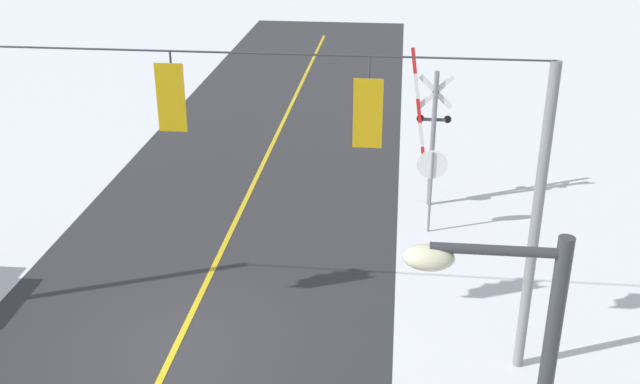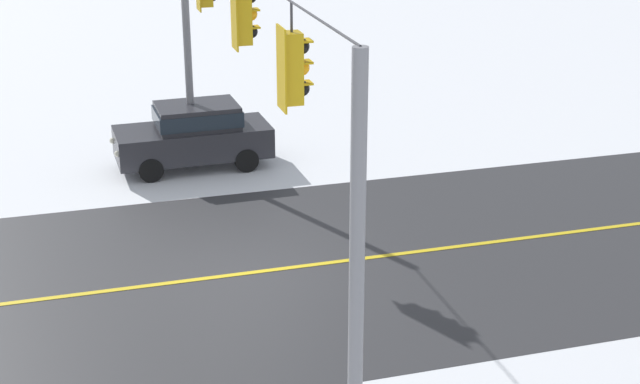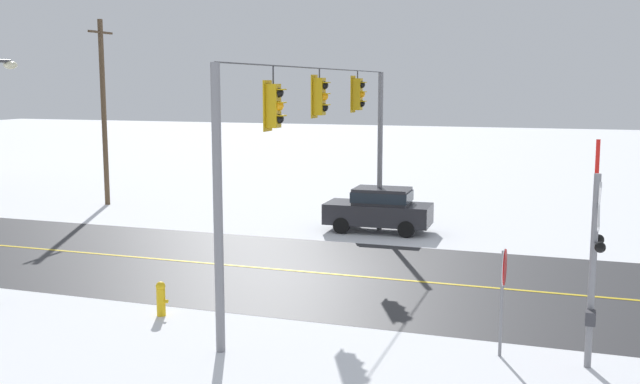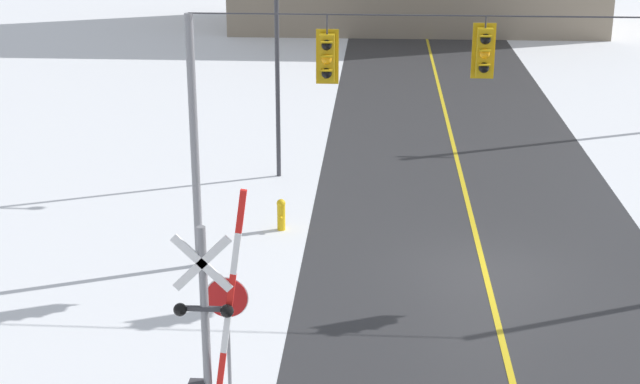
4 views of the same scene
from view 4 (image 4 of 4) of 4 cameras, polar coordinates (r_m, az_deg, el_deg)
The scene contains 8 objects.
ground_plane at distance 23.14m, azimuth 10.03°, elevation -4.87°, with size 160.00×160.00×0.00m, color white.
road_asphalt at distance 28.69m, azimuth 8.82°, elevation 0.02°, with size 9.00×80.00×0.01m, color #303033.
lane_centre_line at distance 28.69m, azimuth 8.82°, elevation 0.03°, with size 0.14×72.00×0.01m, color gold.
signal_span at distance 21.75m, azimuth 10.47°, elevation 5.44°, with size 14.20×0.47×6.22m.
stop_sign at distance 17.22m, azimuth -5.68°, elevation -7.11°, with size 0.80×0.09×2.35m.
railroad_crossing at distance 15.42m, azimuth -6.79°, elevation -8.12°, with size 1.23×0.31×4.63m.
streetlamp_near at distance 28.85m, azimuth -2.21°, elevation 8.39°, with size 1.39×0.28×6.50m.
fire_hydrant at distance 25.27m, azimuth -2.38°, elevation -1.32°, with size 0.24×0.31×0.88m.
Camera 4 is at (-2.66, -21.01, 9.32)m, focal length 52.53 mm.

